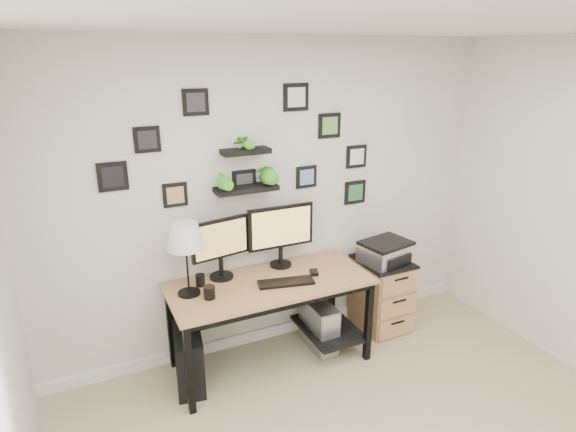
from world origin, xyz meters
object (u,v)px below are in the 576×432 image
monitor_left (220,244)px  file_cabinet (381,293)px  pc_tower_grey (319,325)px  printer (386,252)px  table_lamp (185,238)px  desk (273,293)px  monitor_right (281,231)px  pc_tower_black (189,358)px  mug (209,292)px

monitor_left → file_cabinet: monitor_left is taller
pc_tower_grey → printer: (0.69, 0.03, 0.56)m
monitor_left → table_lamp: (-0.31, -0.15, 0.16)m
table_lamp → file_cabinet: (1.79, 0.02, -0.87)m
desk → file_cabinet: size_ratio=2.39×
desk → monitor_right: bearing=50.0°
desk → pc_tower_black: 0.82m
desk → printer: bearing=1.7°
desk → mug: bearing=-170.1°
desk → table_lamp: table_lamp is taller
file_cabinet → monitor_left: bearing=174.9°
monitor_right → mug: monitor_right is taller
file_cabinet → printer: bearing=-100.4°
table_lamp → file_cabinet: 1.99m
desk → table_lamp: size_ratio=2.85×
pc_tower_grey → monitor_right: bearing=144.5°
mug → printer: (1.67, 0.13, -0.03)m
monitor_left → mug: 0.42m
monitor_right → file_cabinet: monitor_right is taller
pc_tower_black → pc_tower_grey: pc_tower_black is taller
mug → monitor_left: bearing=56.8°
monitor_right → printer: monitor_right is taller
table_lamp → pc_tower_black: table_lamp is taller
printer → pc_tower_grey: bearing=-177.3°
monitor_left → pc_tower_grey: (0.80, -0.19, -0.83)m
monitor_right → mug: 0.81m
table_lamp → file_cabinet: size_ratio=0.84×
pc_tower_grey → monitor_left: bearing=166.6°
desk → mug: 0.58m
table_lamp → pc_tower_black: (-0.05, -0.06, -0.97)m
file_cabinet → table_lamp: bearing=-179.4°
monitor_left → printer: size_ratio=1.04×
mug → file_cabinet: (1.68, 0.15, -0.46)m
mug → file_cabinet: 1.75m
mug → pc_tower_grey: 1.15m
mug → printer: bearing=4.4°
pc_tower_grey → desk: bearing=-180.0°
table_lamp → pc_tower_grey: 1.48m
file_cabinet → pc_tower_grey: bearing=-175.2°
monitor_left → printer: (1.48, -0.16, -0.27)m
desk → monitor_left: monitor_left is taller
mug → printer: size_ratio=0.20×
desk → file_cabinet: 1.17m
pc_tower_black → file_cabinet: file_cabinet is taller
monitor_right → pc_tower_grey: monitor_right is taller
table_lamp → mug: bearing=-48.4°
monitor_left → pc_tower_black: 0.91m
monitor_right → mug: (-0.71, -0.29, -0.27)m
monitor_right → desk: bearing=-130.0°
monitor_left → pc_tower_grey: bearing=-13.4°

